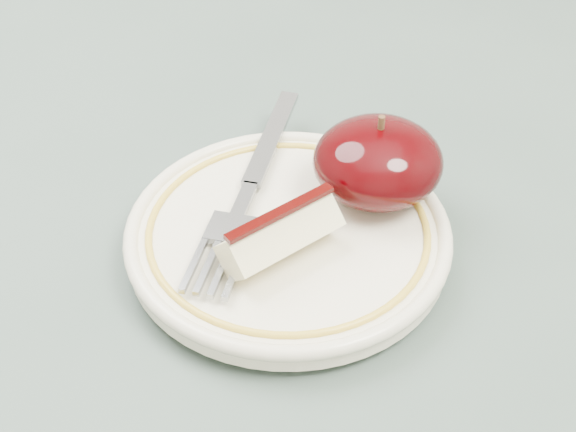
{
  "coord_description": "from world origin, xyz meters",
  "views": [
    {
      "loc": [
        -0.02,
        -0.35,
        1.08
      ],
      "look_at": [
        -0.0,
        -0.01,
        0.78
      ],
      "focal_mm": 50.0,
      "sensor_mm": 36.0,
      "label": 1
    }
  ],
  "objects_px": {
    "apple_half": "(378,162)",
    "fork": "(250,186)",
    "table": "(288,339)",
    "plate": "(288,234)"
  },
  "relations": [
    {
      "from": "apple_half",
      "to": "fork",
      "type": "height_order",
      "value": "apple_half"
    },
    {
      "from": "table",
      "to": "fork",
      "type": "relative_size",
      "value": 4.66
    },
    {
      "from": "apple_half",
      "to": "fork",
      "type": "xyz_separation_m",
      "value": [
        -0.08,
        0.0,
        -0.02
      ]
    },
    {
      "from": "table",
      "to": "fork",
      "type": "height_order",
      "value": "fork"
    },
    {
      "from": "plate",
      "to": "apple_half",
      "type": "distance_m",
      "value": 0.07
    },
    {
      "from": "plate",
      "to": "apple_half",
      "type": "bearing_deg",
      "value": 28.89
    },
    {
      "from": "table",
      "to": "apple_half",
      "type": "distance_m",
      "value": 0.14
    },
    {
      "from": "table",
      "to": "apple_half",
      "type": "relative_size",
      "value": 11.69
    },
    {
      "from": "table",
      "to": "fork",
      "type": "distance_m",
      "value": 0.12
    },
    {
      "from": "fork",
      "to": "apple_half",
      "type": "bearing_deg",
      "value": -76.48
    }
  ]
}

